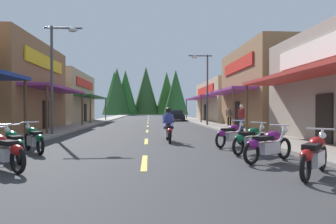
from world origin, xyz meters
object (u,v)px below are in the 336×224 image
object	(u,v)px
streetlamp_right	(204,80)
motorcycle_parked_right_2	(268,145)
motorcycle_parked_left_1	(3,150)
motorcycle_parked_left_2	(13,144)
motorcycle_parked_left_3	(34,138)
motorcycle_parked_right_4	(231,134)
motorcycle_parked_right_1	(314,154)
pedestrian_browsing	(229,115)
pedestrian_by_shop	(241,117)
streetlamp_left	(57,64)
motorcycle_parked_right_3	(250,139)
parked_car_curbside	(176,115)
rider_cruising_lead	(168,127)

from	to	relation	value
streetlamp_right	motorcycle_parked_right_2	size ratio (longest dim) A/B	3.33
motorcycle_parked_left_1	motorcycle_parked_left_2	bearing A→B (deg)	-35.57
motorcycle_parked_left_3	motorcycle_parked_right_4	bearing A→B (deg)	-116.26
motorcycle_parked_left_2	streetlamp_right	bearing A→B (deg)	-63.94
motorcycle_parked_right_1	pedestrian_browsing	bearing A→B (deg)	33.03
motorcycle_parked_left_2	motorcycle_parked_left_3	world-z (taller)	same
motorcycle_parked_left_3	pedestrian_by_shop	size ratio (longest dim) A/B	1.02
streetlamp_left	motorcycle_parked_right_1	bearing A→B (deg)	-49.73
motorcycle_parked_right_3	motorcycle_parked_left_1	distance (m)	7.26
motorcycle_parked_right_1	motorcycle_parked_left_2	world-z (taller)	same
motorcycle_parked_right_1	parked_car_curbside	xyz separation A→B (m)	(-0.17, 31.49, 0.20)
rider_cruising_lead	motorcycle_parked_left_3	bearing A→B (deg)	121.48
rider_cruising_lead	motorcycle_parked_right_3	bearing A→B (deg)	-146.08
motorcycle_parked_right_2	motorcycle_parked_left_2	size ratio (longest dim) A/B	1.04
motorcycle_parked_left_3	pedestrian_browsing	bearing A→B (deg)	-72.98
motorcycle_parked_right_4	rider_cruising_lead	size ratio (longest dim) A/B	0.78
motorcycle_parked_right_2	streetlamp_right	bearing A→B (deg)	53.00
motorcycle_parked_right_4	motorcycle_parked_left_3	bearing A→B (deg)	147.60
streetlamp_right	pedestrian_by_shop	bearing A→B (deg)	-82.65
motorcycle_parked_right_2	motorcycle_parked_left_1	xyz separation A→B (m)	(-6.84, -0.66, 0.00)
streetlamp_left	motorcycle_parked_left_2	bearing A→B (deg)	-81.69
streetlamp_right	motorcycle_parked_left_1	xyz separation A→B (m)	(-8.27, -17.74, -3.54)
streetlamp_left	streetlamp_right	xyz separation A→B (m)	(9.75, 8.69, 0.10)
motorcycle_parked_left_1	motorcycle_parked_right_2	bearing A→B (deg)	-134.64
motorcycle_parked_right_3	motorcycle_parked_left_2	size ratio (longest dim) A/B	0.95
streetlamp_right	pedestrian_browsing	world-z (taller)	streetlamp_right
motorcycle_parked_left_2	motorcycle_parked_left_3	size ratio (longest dim) A/B	0.99
motorcycle_parked_left_2	parked_car_curbside	xyz separation A→B (m)	(7.31, 29.08, 0.20)
motorcycle_parked_right_3	rider_cruising_lead	world-z (taller)	rider_cruising_lead
motorcycle_parked_right_2	pedestrian_browsing	bearing A→B (deg)	45.87
motorcycle_parked_right_1	pedestrian_by_shop	bearing A→B (deg)	32.66
streetlamp_right	rider_cruising_lead	world-z (taller)	streetlamp_right
streetlamp_left	pedestrian_by_shop	xyz separation A→B (m)	(10.69, 1.36, -2.91)
motorcycle_parked_right_2	pedestrian_browsing	distance (m)	16.62
motorcycle_parked_left_3	rider_cruising_lead	size ratio (longest dim) A/B	0.84
streetlamp_left	motorcycle_parked_left_1	xyz separation A→B (m)	(1.47, -9.05, -3.45)
motorcycle_parked_right_4	motorcycle_parked_left_3	distance (m)	7.24
motorcycle_parked_left_3	pedestrian_browsing	world-z (taller)	pedestrian_browsing
streetlamp_left	motorcycle_parked_right_4	xyz separation A→B (m)	(8.24, -4.96, -3.45)
motorcycle_parked_right_1	motorcycle_parked_right_2	bearing A→B (deg)	52.44
motorcycle_parked_right_2	motorcycle_parked_left_2	xyz separation A→B (m)	(-7.18, 0.63, 0.00)
motorcycle_parked_left_2	streetlamp_left	bearing A→B (deg)	-27.99
streetlamp_right	parked_car_curbside	xyz separation A→B (m)	(-1.30, 12.63, -3.35)
motorcycle_parked_right_1	motorcycle_parked_right_2	world-z (taller)	same
motorcycle_parked_left_1	motorcycle_parked_right_3	bearing A→B (deg)	-122.04
motorcycle_parked_left_1	pedestrian_by_shop	world-z (taller)	pedestrian_by_shop
motorcycle_parked_right_2	motorcycle_parked_left_2	bearing A→B (deg)	142.74
motorcycle_parked_right_1	motorcycle_parked_left_2	xyz separation A→B (m)	(-7.48, 2.41, 0.00)
pedestrian_by_shop	streetlamp_left	bearing A→B (deg)	65.74
streetlamp_left	parked_car_curbside	xyz separation A→B (m)	(8.45, 21.32, -3.25)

